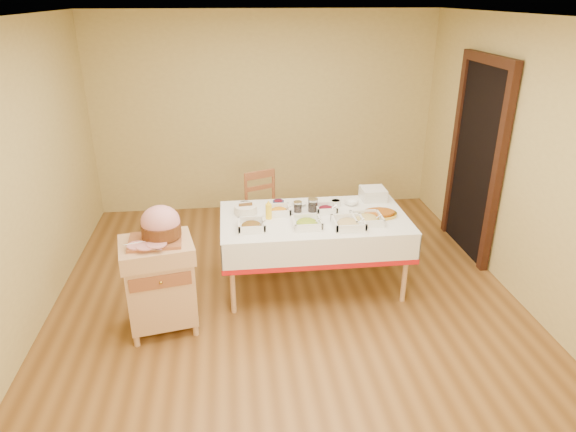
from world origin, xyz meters
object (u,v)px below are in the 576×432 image
Objects in this scene: ham_on_board at (160,226)px; butcher_cart at (160,280)px; dining_chair at (265,211)px; preserve_jar_right at (313,206)px; dining_table at (314,231)px; brass_platter at (379,214)px; bread_basket at (246,209)px; preserve_jar_left at (298,207)px; plate_stack at (373,194)px; mustard_bottle at (269,211)px.

butcher_cart is at bearing -141.96° from ham_on_board.
dining_chair is at bearing 55.42° from ham_on_board.
ham_on_board is at bearing -153.99° from preserve_jar_right.
brass_platter reaches higher than dining_table.
bread_basket is (-0.25, -0.72, 0.33)m from dining_chair.
preserve_jar_right is (1.41, 0.69, -0.16)m from ham_on_board.
dining_table is 16.73× the size of preserve_jar_left.
plate_stack is (0.69, 0.39, 0.22)m from dining_table.
dining_chair is at bearing 54.85° from butcher_cart.
brass_platter is at bearing 13.62° from ham_on_board.
dining_table is 0.29m from preserve_jar_left.
preserve_jar_right is at bearing -60.28° from dining_chair.
preserve_jar_right reaches higher than bread_basket.
dining_chair is at bearing 71.17° from bread_basket.
butcher_cart is 2.37m from plate_stack.
brass_platter is (0.78, -0.19, -0.03)m from preserve_jar_left.
mustard_bottle is at bearing -155.92° from preserve_jar_left.
bread_basket is (-0.52, 0.02, -0.01)m from preserve_jar_left.
preserve_jar_right is at bearing -1.91° from bread_basket.
dining_chair is 4.08× the size of bread_basket.
plate_stack is (1.35, 0.22, 0.02)m from bread_basket.
plate_stack reaches higher than brass_platter.
mustard_bottle is 1.08m from brass_platter.
mustard_bottle is (0.95, 0.55, -0.14)m from ham_on_board.
dining_chair is 8.39× the size of preserve_jar_left.
bread_basket reaches higher than butcher_cart.
bread_basket is (-0.66, 0.16, 0.20)m from dining_table.
dining_chair is 3.66× the size of plate_stack.
preserve_jar_right reaches higher than preserve_jar_left.
preserve_jar_left is at bearing 179.86° from preserve_jar_right.
butcher_cart is 1.79m from dining_chair.
dining_chair is at bearing 115.14° from dining_table.
brass_platter is (2.03, 0.49, -0.20)m from ham_on_board.
plate_stack reaches higher than butcher_cart.
dining_chair is 1.26m from plate_stack.
butcher_cart is 7.83× the size of preserve_jar_left.
ham_on_board is 1.44m from preserve_jar_left.
brass_platter is (0.64, -0.05, 0.18)m from dining_table.
preserve_jar_left is at bearing 28.68° from ham_on_board.
plate_stack is at bearing 16.42° from preserve_jar_left.
preserve_jar_left is at bearing 24.08° from mustard_bottle.
ham_on_board is 2.10m from brass_platter.
mustard_bottle reaches higher than preserve_jar_right.
brass_platter is at bearing -3.13° from mustard_bottle.
preserve_jar_left reaches higher than bread_basket.
ham_on_board is 2.45× the size of mustard_bottle.
preserve_jar_left is at bearing 165.97° from brass_platter.
preserve_jar_left is (-0.14, 0.14, 0.21)m from dining_table.
preserve_jar_right is (0.15, -0.00, 0.01)m from preserve_jar_left.
bread_basket is 1.31m from brass_platter.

